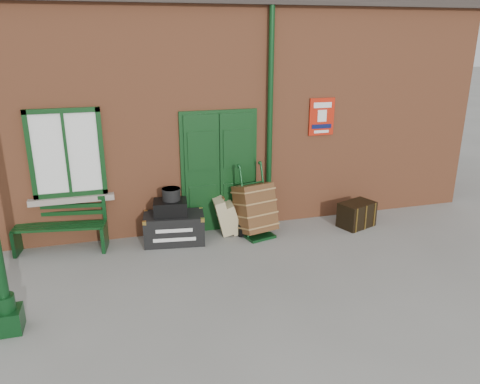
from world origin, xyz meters
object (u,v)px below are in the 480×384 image
object	(u,v)px
houdini_trunk	(174,228)
bench	(61,224)
dark_trunk	(357,214)
porter_trolley	(255,209)

from	to	relation	value
houdini_trunk	bench	bearing A→B (deg)	-179.10
bench	dark_trunk	bearing A→B (deg)	4.03
houdini_trunk	porter_trolley	xyz separation A→B (m)	(1.48, -0.08, 0.24)
porter_trolley	dark_trunk	world-z (taller)	porter_trolley
bench	porter_trolley	distance (m)	3.39
dark_trunk	porter_trolley	bearing A→B (deg)	155.24
houdini_trunk	dark_trunk	world-z (taller)	houdini_trunk
bench	dark_trunk	size ratio (longest dim) A/B	2.33
houdini_trunk	dark_trunk	size ratio (longest dim) A/B	1.58
bench	porter_trolley	size ratio (longest dim) A/B	1.19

